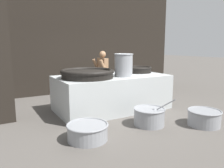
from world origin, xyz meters
The scene contains 10 objects.
ground_plane centered at (0.00, 0.00, 0.00)m, with size 60.00×60.00×0.00m, color #56514C.
back_wall centered at (0.00, 2.86, 2.01)m, with size 9.05×0.24×4.02m, color black.
hearth_platform centered at (0.00, 0.00, 0.48)m, with size 3.07×1.63×0.96m.
giant_wok_near centered at (-0.78, -0.09, 1.08)m, with size 1.37×1.37×0.22m.
giant_wok_far centered at (1.06, 0.20, 1.06)m, with size 0.82×0.82×0.18m.
stock_pot centered at (0.19, -0.30, 1.28)m, with size 0.52×0.52×0.61m.
cook centered at (0.36, 1.26, 0.87)m, with size 0.39×0.60×1.62m.
prep_bowl_vegetables centered at (0.08, -1.55, 0.22)m, with size 0.72×0.85×0.67m.
prep_bowl_meat centered at (-1.45, -1.58, 0.17)m, with size 0.81×0.81×0.32m.
prep_bowl_extra centered at (1.13, -2.19, 0.20)m, with size 0.74×0.74×0.36m.
Camera 1 is at (-3.03, -5.22, 1.77)m, focal length 35.00 mm.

